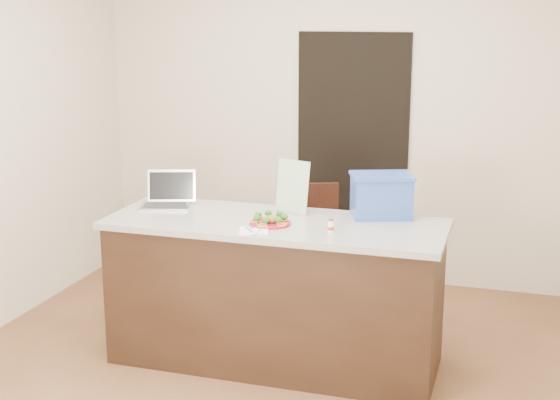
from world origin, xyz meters
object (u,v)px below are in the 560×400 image
(napkin, at_px, (254,231))
(laptop, at_px, (168,196))
(chair, at_px, (306,240))
(island, at_px, (275,292))
(yogurt_bottle, at_px, (331,227))
(blue_box, at_px, (381,195))
(plate, at_px, (270,223))

(napkin, relative_size, laptop, 0.44)
(napkin, bearing_deg, chair, 90.11)
(island, xyz_separation_m, chair, (-0.05, 0.91, 0.07))
(island, height_order, yogurt_bottle, yogurt_bottle)
(blue_box, distance_m, chair, 1.04)
(chair, bearing_deg, blue_box, -67.08)
(chair, bearing_deg, yogurt_bottle, -90.82)
(blue_box, relative_size, chair, 0.47)
(yogurt_bottle, bearing_deg, napkin, -165.81)
(plate, distance_m, laptop, 0.82)
(plate, distance_m, napkin, 0.17)
(napkin, height_order, yogurt_bottle, yogurt_bottle)
(plate, height_order, yogurt_bottle, yogurt_bottle)
(island, height_order, laptop, laptop)
(plate, distance_m, chair, 1.08)
(island, height_order, napkin, napkin)
(island, distance_m, blue_box, 0.89)
(island, relative_size, blue_box, 4.67)
(napkin, distance_m, blue_box, 0.85)
(plate, xyz_separation_m, blue_box, (0.60, 0.38, 0.13))
(island, distance_m, laptop, 0.95)
(plate, bearing_deg, blue_box, 32.32)
(island, xyz_separation_m, plate, (-0.00, -0.09, 0.47))
(island, xyz_separation_m, yogurt_bottle, (0.38, -0.14, 0.49))
(napkin, relative_size, blue_box, 0.37)
(plate, relative_size, napkin, 1.52)
(laptop, relative_size, blue_box, 0.83)
(island, relative_size, chair, 2.20)
(island, bearing_deg, napkin, -100.97)
(blue_box, bearing_deg, yogurt_bottle, -136.18)
(chair, bearing_deg, napkin, -113.01)
(plate, bearing_deg, chair, 92.76)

